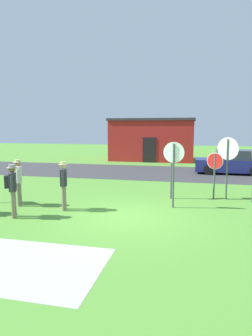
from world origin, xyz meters
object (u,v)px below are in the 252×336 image
stop_sign_rear_left (172,164)px  person_holding_notes (64,183)px  person_with_sunhat (12,187)px  stop_sign_tallest (174,163)px  stop_sign_rear_right (215,168)px  parked_car_on_street (231,163)px  person_in_teal (18,179)px  stop_sign_far_back (228,157)px

stop_sign_rear_left → person_holding_notes: 4.41m
person_holding_notes → person_with_sunhat: size_ratio=1.00×
stop_sign_tallest → stop_sign_rear_right: size_ratio=1.26×
person_holding_notes → person_with_sunhat: 1.71m
parked_car_on_street → stop_sign_rear_right: stop_sign_rear_right is taller
parked_car_on_street → person_in_teal: (-8.78, -9.87, 0.32)m
stop_sign_tallest → stop_sign_rear_left: bearing=96.7°
person_with_sunhat → person_in_teal: size_ratio=1.00×
stop_sign_rear_left → stop_sign_far_back: size_ratio=0.86×
stop_sign_rear_right → person_with_sunhat: bearing=-148.5°
stop_sign_rear_left → person_with_sunhat: stop_sign_rear_left is taller
stop_sign_rear_left → stop_sign_tallest: size_ratio=0.91×
stop_sign_rear_left → person_in_teal: stop_sign_rear_left is taller
person_in_teal → stop_sign_rear_right: bearing=20.3°
parked_car_on_street → stop_sign_rear_left: (-3.27, -7.54, 0.77)m
stop_sign_rear_right → person_in_teal: bearing=-159.7°
stop_sign_rear_right → person_in_teal: size_ratio=1.10×
stop_sign_far_back → person_in_teal: bearing=-160.8°
person_holding_notes → stop_sign_rear_right: bearing=28.4°
stop_sign_far_back → person_with_sunhat: stop_sign_far_back is taller
stop_sign_far_back → person_with_sunhat: bearing=-150.1°
stop_sign_far_back → stop_sign_tallest: stop_sign_far_back is taller
stop_sign_rear_left → person_in_teal: size_ratio=1.26×
stop_sign_tallest → person_holding_notes: 3.97m
stop_sign_far_back → parked_car_on_street: bearing=81.5°
person_with_sunhat → stop_sign_rear_right: bearing=31.5°
parked_car_on_street → person_holding_notes: person_holding_notes is taller
stop_sign_far_back → person_in_teal: 8.20m
parked_car_on_street → stop_sign_far_back: bearing=-98.5°
parked_car_on_street → stop_sign_rear_right: size_ratio=2.26×
stop_sign_tallest → stop_sign_rear_right: bearing=48.2°
stop_sign_far_back → stop_sign_rear_right: stop_sign_far_back is taller
stop_sign_far_back → stop_sign_tallest: bearing=-139.2°
stop_sign_far_back → stop_sign_rear_right: 0.67m
stop_sign_rear_right → person_holding_notes: size_ratio=1.10×
stop_sign_rear_right → person_in_teal: stop_sign_rear_right is taller
parked_car_on_street → stop_sign_tallest: 9.51m
parked_car_on_street → person_in_teal: person_in_teal is taller
person_with_sunhat → person_in_teal: bearing=116.3°
stop_sign_rear_left → stop_sign_far_back: bearing=9.0°
parked_car_on_street → person_with_sunhat: size_ratio=2.49×
parked_car_on_street → stop_sign_tallest: bearing=-109.1°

